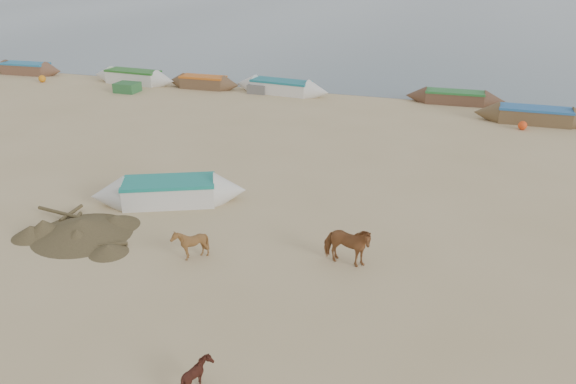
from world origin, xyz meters
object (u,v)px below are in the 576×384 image
(calf_front, at_px, (190,244))
(near_canoe, at_px, (169,192))
(cow_adult, at_px, (347,245))
(calf_right, at_px, (197,378))

(calf_front, distance_m, near_canoe, 4.17)
(cow_adult, xyz_separation_m, calf_front, (-4.38, -1.09, -0.14))
(near_canoe, bearing_deg, cow_adult, -42.53)
(calf_right, height_order, near_canoe, near_canoe)
(calf_front, height_order, near_canoe, calf_front)
(cow_adult, height_order, near_canoe, cow_adult)
(cow_adult, distance_m, near_canoe, 7.27)
(cow_adult, height_order, calf_front, cow_adult)
(calf_front, bearing_deg, cow_adult, 102.60)
(calf_front, relative_size, calf_right, 1.36)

